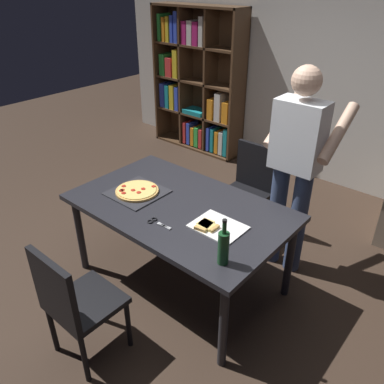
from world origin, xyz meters
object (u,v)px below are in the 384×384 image
(dining_table, at_px, (179,212))
(kitchen_scissors, at_px, (157,222))
(chair_near_camera, at_px, (73,300))
(pepperoni_pizza_on_tray, at_px, (137,191))
(chair_far_side, at_px, (249,185))
(bookshelf, at_px, (197,84))
(person_serving_pizza, at_px, (296,162))
(wine_bottle, at_px, (223,247))

(dining_table, xyz_separation_m, kitchen_scissors, (0.04, -0.29, 0.07))
(chair_near_camera, relative_size, pepperoni_pizza_on_tray, 2.21)
(chair_near_camera, distance_m, kitchen_scissors, 0.75)
(chair_far_side, height_order, kitchen_scissors, chair_far_side)
(kitchen_scissors, bearing_deg, bookshelf, 124.74)
(bookshelf, distance_m, person_serving_pizza, 2.84)
(bookshelf, bearing_deg, chair_near_camera, -61.88)
(chair_near_camera, xyz_separation_m, pepperoni_pizza_on_tray, (-0.38, 0.92, 0.25))
(chair_far_side, relative_size, wine_bottle, 2.85)
(chair_near_camera, bearing_deg, dining_table, 90.00)
(dining_table, xyz_separation_m, person_serving_pizza, (0.54, 0.78, 0.32))
(kitchen_scissors, bearing_deg, pepperoni_pizza_on_tray, 154.46)
(dining_table, distance_m, person_serving_pizza, 1.00)
(dining_table, height_order, chair_near_camera, chair_near_camera)
(dining_table, height_order, wine_bottle, wine_bottle)
(chair_far_side, distance_m, kitchen_scissors, 1.31)
(chair_near_camera, height_order, pepperoni_pizza_on_tray, chair_near_camera)
(dining_table, bearing_deg, kitchen_scissors, -81.43)
(person_serving_pizza, distance_m, pepperoni_pizza_on_tray, 1.29)
(pepperoni_pizza_on_tray, distance_m, kitchen_scissors, 0.47)
(pepperoni_pizza_on_tray, relative_size, kitchen_scissors, 2.10)
(chair_near_camera, bearing_deg, kitchen_scissors, 86.51)
(person_serving_pizza, distance_m, wine_bottle, 1.12)
(pepperoni_pizza_on_tray, relative_size, wine_bottle, 1.29)
(person_serving_pizza, height_order, kitchen_scissors, person_serving_pizza)
(chair_near_camera, height_order, chair_far_side, same)
(chair_far_side, xyz_separation_m, pepperoni_pizza_on_tray, (-0.38, -1.08, 0.25))
(chair_far_side, bearing_deg, pepperoni_pizza_on_tray, -109.55)
(bookshelf, distance_m, pepperoni_pizza_on_tray, 2.85)
(chair_near_camera, relative_size, bookshelf, 0.46)
(person_serving_pizza, bearing_deg, kitchen_scissors, -115.04)
(dining_table, relative_size, kitchen_scissors, 8.67)
(chair_near_camera, relative_size, kitchen_scissors, 4.64)
(dining_table, relative_size, pepperoni_pizza_on_tray, 4.13)
(chair_near_camera, relative_size, person_serving_pizza, 0.51)
(pepperoni_pizza_on_tray, xyz_separation_m, wine_bottle, (1.04, -0.25, 0.10))
(person_serving_pizza, xyz_separation_m, pepperoni_pizza_on_tray, (-0.93, -0.86, -0.23))
(person_serving_pizza, height_order, wine_bottle, person_serving_pizza)
(bookshelf, bearing_deg, pepperoni_pizza_on_tray, -60.01)
(bookshelf, distance_m, kitchen_scissors, 3.25)
(wine_bottle, bearing_deg, chair_far_side, 116.36)
(dining_table, height_order, pepperoni_pizza_on_tray, pepperoni_pizza_on_tray)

